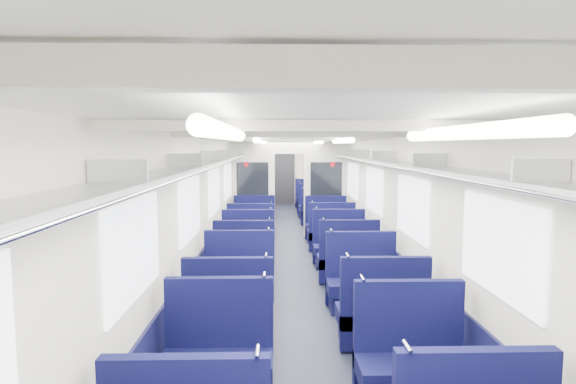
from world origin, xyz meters
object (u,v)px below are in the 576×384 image
object	(u,v)px
seat_6	(218,361)
seat_23	(314,208)
seat_22	(259,209)
seat_21	(318,213)
seat_10	(239,283)
seat_16	(251,237)
end_door	(284,177)
seat_20	(258,213)
seat_17	(331,235)
seat_26	(261,199)
seat_14	(248,249)
bulkhead	(289,186)
seat_13	(348,262)
seat_7	(411,366)
seat_11	(362,285)
seat_12	(244,263)
seat_8	(229,319)
seat_27	(309,200)
seat_9	(382,318)
seat_19	(326,227)
seat_25	(312,203)
seat_15	(339,249)
seat_18	(254,226)
seat_24	(260,204)

from	to	relation	value
seat_6	seat_23	size ratio (longest dim) A/B	1.00
seat_6	seat_22	world-z (taller)	same
seat_6	seat_21	xyz separation A→B (m)	(1.66, 8.93, 0.00)
seat_10	seat_16	bearing A→B (deg)	90.00
end_door	seat_20	distance (m)	4.87
seat_17	seat_26	size ratio (longest dim) A/B	1.00
seat_14	seat_17	world-z (taller)	same
bulkhead	seat_13	bearing A→B (deg)	-77.70
seat_7	seat_11	bearing A→B (deg)	90.00
seat_16	seat_12	bearing A→B (deg)	-90.00
seat_8	seat_16	distance (m)	4.57
seat_23	seat_27	bearing A→B (deg)	90.00
seat_14	seat_22	size ratio (longest dim) A/B	1.00
seat_9	seat_13	distance (m)	2.46
seat_19	seat_25	bearing A→B (deg)	90.00
seat_27	seat_14	bearing A→B (deg)	-101.98
seat_15	seat_27	world-z (taller)	same
seat_16	seat_25	bearing A→B (deg)	73.36
seat_12	seat_20	bearing A→B (deg)	90.00
seat_19	seat_12	bearing A→B (deg)	-116.93
seat_7	seat_11	distance (m)	2.32
seat_9	seat_21	bearing A→B (deg)	90.00
seat_12	seat_21	xyz separation A→B (m)	(1.66, 5.48, 0.00)
seat_13	seat_27	xyz separation A→B (m)	(0.00, 8.79, 0.00)
seat_13	seat_17	world-z (taller)	same
seat_18	seat_22	bearing A→B (deg)	90.00
seat_6	seat_25	size ratio (longest dim) A/B	1.00
seat_8	seat_9	bearing A→B (deg)	-0.54
bulkhead	seat_23	size ratio (longest dim) A/B	2.62
seat_8	seat_14	distance (m)	3.41
seat_21	seat_25	bearing A→B (deg)	90.00
seat_10	seat_21	world-z (taller)	same
seat_8	seat_11	distance (m)	2.04
seat_14	seat_17	size ratio (longest dim) A/B	1.00
seat_9	seat_10	distance (m)	2.12
seat_16	seat_23	bearing A→B (deg)	69.90
bulkhead	seat_18	xyz separation A→B (m)	(-0.83, -0.41, -0.90)
seat_20	seat_24	bearing A→B (deg)	90.00
seat_18	seat_19	xyz separation A→B (m)	(1.66, -0.14, 0.00)
seat_12	seat_19	bearing A→B (deg)	63.07
seat_19	seat_27	distance (m)	5.53
seat_8	seat_23	xyz separation A→B (m)	(1.66, 9.11, 0.00)
seat_20	seat_11	bearing A→B (deg)	-76.19
seat_10	seat_15	distance (m)	2.69
seat_9	seat_17	world-z (taller)	same
seat_18	seat_24	xyz separation A→B (m)	(0.00, 4.22, 0.00)
end_door	seat_9	size ratio (longest dim) A/B	1.87
seat_17	seat_20	xyz separation A→B (m)	(-1.66, 3.23, 0.00)
seat_7	seat_18	size ratio (longest dim) A/B	1.00
seat_11	seat_21	distance (m)	6.74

